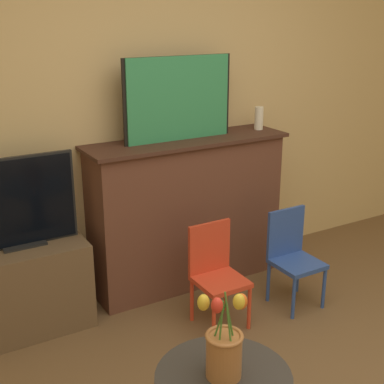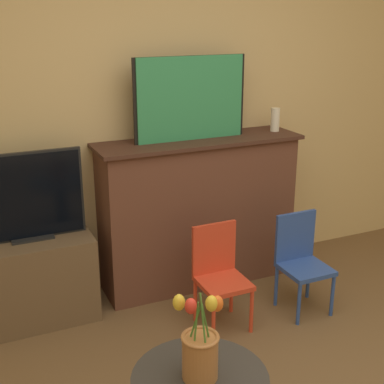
% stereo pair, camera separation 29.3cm
% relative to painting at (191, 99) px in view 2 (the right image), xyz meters
% --- Properties ---
extents(wall_back, '(8.00, 0.06, 2.70)m').
position_rel_painting_xyz_m(wall_back, '(-0.11, 0.21, 0.01)').
color(wall_back, tan).
rests_on(wall_back, ground).
extents(fireplace_mantel, '(1.43, 0.41, 1.06)m').
position_rel_painting_xyz_m(fireplace_mantel, '(0.05, -0.01, -0.79)').
color(fireplace_mantel, brown).
rests_on(fireplace_mantel, ground).
extents(painting, '(0.79, 0.03, 0.55)m').
position_rel_painting_xyz_m(painting, '(0.00, 0.00, 0.00)').
color(painting, black).
rests_on(painting, fireplace_mantel).
extents(mantel_candle, '(0.06, 0.06, 0.17)m').
position_rel_painting_xyz_m(mantel_candle, '(0.66, -0.01, -0.19)').
color(mantel_candle, silver).
rests_on(mantel_candle, fireplace_mantel).
extents(tv_stand, '(0.70, 0.42, 0.55)m').
position_rel_painting_xyz_m(tv_stand, '(-1.09, -0.05, -1.06)').
color(tv_stand, brown).
rests_on(tv_stand, ground).
extents(tv_monitor, '(0.66, 0.12, 0.55)m').
position_rel_painting_xyz_m(tv_monitor, '(-1.09, -0.05, -0.52)').
color(tv_monitor, black).
rests_on(tv_monitor, tv_stand).
extents(chair_red, '(0.29, 0.29, 0.65)m').
position_rel_painting_xyz_m(chair_red, '(-0.06, -0.58, -0.98)').
color(chair_red, red).
rests_on(chair_red, ground).
extents(chair_blue, '(0.29, 0.29, 0.65)m').
position_rel_painting_xyz_m(chair_blue, '(0.51, -0.63, -0.98)').
color(chair_blue, '#2D4C99').
rests_on(chair_blue, ground).
extents(vase_tulips, '(0.18, 0.18, 0.42)m').
position_rel_painting_xyz_m(vase_tulips, '(-0.65, -1.55, -0.75)').
color(vase_tulips, '#AD6B38').
rests_on(vase_tulips, side_table).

